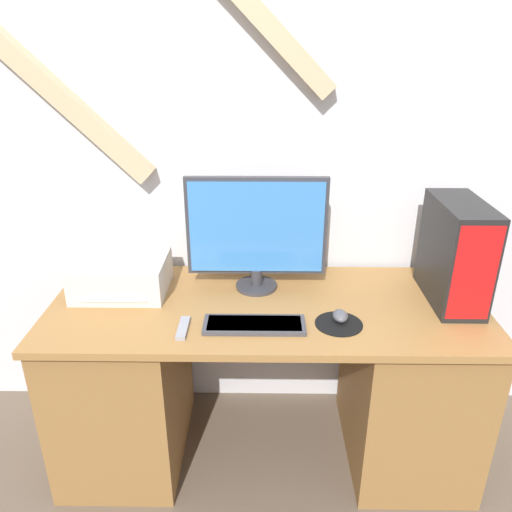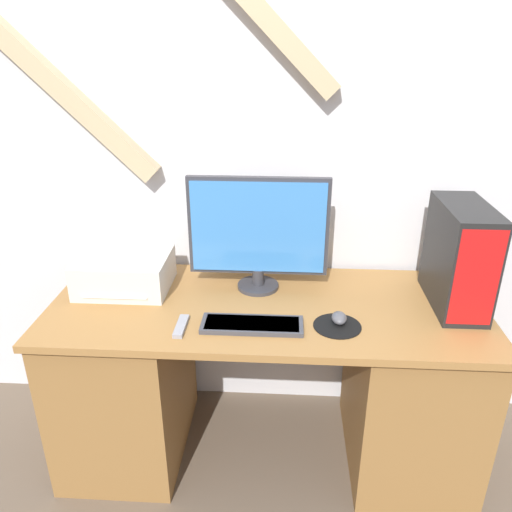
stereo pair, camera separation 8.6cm
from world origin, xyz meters
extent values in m
cube|color=silver|center=(0.00, 0.77, 1.35)|extent=(6.40, 0.05, 2.70)
cube|color=tan|center=(-0.02, 0.71, 1.83)|extent=(0.59, 0.08, 0.59)
cube|color=tan|center=(-0.84, 0.71, 1.54)|extent=(0.71, 0.08, 0.71)
cube|color=olive|center=(0.00, 0.36, 0.76)|extent=(1.76, 0.72, 0.03)
cube|color=olive|center=(-0.62, 0.36, 0.37)|extent=(0.49, 0.66, 0.74)
cube|color=olive|center=(0.62, 0.36, 0.37)|extent=(0.49, 0.66, 0.74)
cylinder|color=#333338|center=(-0.04, 0.50, 0.78)|extent=(0.18, 0.18, 0.02)
cylinder|color=#333338|center=(-0.04, 0.50, 0.82)|extent=(0.05, 0.05, 0.07)
cube|color=#333338|center=(-0.04, 0.51, 1.05)|extent=(0.58, 0.03, 0.42)
cube|color=#387AC6|center=(-0.04, 0.49, 1.05)|extent=(0.55, 0.01, 0.39)
cube|color=#3D3D42|center=(-0.05, 0.18, 0.78)|extent=(0.38, 0.13, 0.02)
cube|color=#5B5B60|center=(-0.05, 0.18, 0.79)|extent=(0.35, 0.11, 0.01)
cylinder|color=black|center=(0.27, 0.20, 0.77)|extent=(0.18, 0.18, 0.00)
ellipsoid|color=#4C4C51|center=(0.28, 0.23, 0.80)|extent=(0.06, 0.08, 0.04)
cube|color=black|center=(0.75, 0.41, 0.98)|extent=(0.18, 0.40, 0.42)
cube|color=red|center=(0.75, 0.22, 0.98)|extent=(0.16, 0.01, 0.37)
cube|color=beige|center=(-0.61, 0.47, 0.85)|extent=(0.38, 0.30, 0.15)
cube|color=white|center=(-0.61, 0.38, 0.80)|extent=(0.27, 0.13, 0.01)
cube|color=gray|center=(-0.31, 0.16, 0.78)|extent=(0.04, 0.15, 0.02)
camera|label=1|loc=(-0.02, -1.42, 1.77)|focal=35.00mm
camera|label=2|loc=(0.07, -1.42, 1.77)|focal=35.00mm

